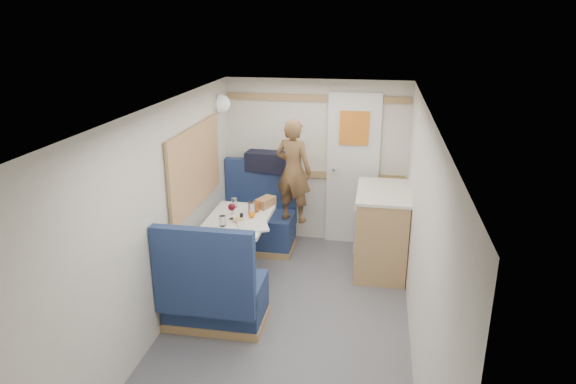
% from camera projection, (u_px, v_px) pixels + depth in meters
% --- Properties ---
extents(floor, '(4.50, 4.50, 0.00)m').
position_uv_depth(floor, '(282.00, 341.00, 4.47)').
color(floor, '#515156').
rests_on(floor, ground).
extents(ceiling, '(4.50, 4.50, 0.00)m').
position_uv_depth(ceiling, '(281.00, 113.00, 3.82)').
color(ceiling, silver).
rests_on(ceiling, wall_back).
extents(wall_back, '(2.20, 0.02, 2.00)m').
position_uv_depth(wall_back, '(316.00, 162.00, 6.24)').
color(wall_back, silver).
rests_on(wall_back, floor).
extents(wall_left, '(0.02, 4.50, 2.00)m').
position_uv_depth(wall_left, '(154.00, 227.00, 4.33)').
color(wall_left, silver).
rests_on(wall_left, floor).
extents(wall_right, '(0.02, 4.50, 2.00)m').
position_uv_depth(wall_right, '(421.00, 247.00, 3.96)').
color(wall_right, silver).
rests_on(wall_right, floor).
extents(oak_trim_low, '(2.15, 0.02, 0.08)m').
position_uv_depth(oak_trim_low, '(315.00, 174.00, 6.27)').
color(oak_trim_low, '#AE7C4E').
rests_on(oak_trim_low, wall_back).
extents(oak_trim_high, '(2.15, 0.02, 0.08)m').
position_uv_depth(oak_trim_high, '(317.00, 98.00, 5.97)').
color(oak_trim_high, '#AE7C4E').
rests_on(oak_trim_high, wall_back).
extents(side_window, '(0.04, 1.30, 0.72)m').
position_uv_depth(side_window, '(195.00, 166.00, 5.17)').
color(side_window, '#A0AC92').
rests_on(side_window, wall_left).
extents(rear_door, '(0.62, 0.12, 1.86)m').
position_uv_depth(rear_door, '(353.00, 167.00, 6.14)').
color(rear_door, white).
rests_on(rear_door, wall_back).
extents(dinette_table, '(0.62, 0.92, 0.72)m').
position_uv_depth(dinette_table, '(238.00, 232.00, 5.33)').
color(dinette_table, white).
rests_on(dinette_table, floor).
extents(bench_far, '(0.90, 0.59, 1.05)m').
position_uv_depth(bench_far, '(258.00, 224.00, 6.22)').
color(bench_far, navy).
rests_on(bench_far, floor).
extents(bench_near, '(0.90, 0.59, 1.05)m').
position_uv_depth(bench_near, '(214.00, 297.00, 4.61)').
color(bench_near, navy).
rests_on(bench_near, floor).
extents(ledge, '(0.90, 0.14, 0.04)m').
position_uv_depth(ledge, '(262.00, 172.00, 6.27)').
color(ledge, '#AE7C4E').
rests_on(ledge, bench_far).
extents(dome_light, '(0.20, 0.20, 0.20)m').
position_uv_depth(dome_light, '(221.00, 103.00, 5.79)').
color(dome_light, white).
rests_on(dome_light, wall_left).
extents(galley_counter, '(0.57, 0.92, 0.92)m').
position_uv_depth(galley_counter, '(381.00, 230.00, 5.63)').
color(galley_counter, '#AE7C4E').
rests_on(galley_counter, floor).
extents(person, '(0.50, 0.40, 1.18)m').
position_uv_depth(person, '(293.00, 171.00, 5.75)').
color(person, brown).
rests_on(person, bench_far).
extents(duffel_bag, '(0.51, 0.29, 0.24)m').
position_uv_depth(duffel_bag, '(267.00, 161.00, 6.21)').
color(duffel_bag, black).
rests_on(duffel_bag, ledge).
extents(tray, '(0.40, 0.45, 0.02)m').
position_uv_depth(tray, '(253.00, 225.00, 5.08)').
color(tray, white).
rests_on(tray, dinette_table).
extents(orange_fruit, '(0.07, 0.07, 0.07)m').
position_uv_depth(orange_fruit, '(252.00, 215.00, 5.22)').
color(orange_fruit, orange).
rests_on(orange_fruit, tray).
extents(cheese_block, '(0.12, 0.10, 0.04)m').
position_uv_depth(cheese_block, '(239.00, 218.00, 5.16)').
color(cheese_block, '#E9DD86').
rests_on(cheese_block, tray).
extents(wine_glass, '(0.08, 0.08, 0.17)m').
position_uv_depth(wine_glass, '(232.00, 208.00, 5.21)').
color(wine_glass, white).
rests_on(wine_glass, dinette_table).
extents(tumbler_left, '(0.07, 0.07, 0.11)m').
position_uv_depth(tumbler_left, '(223.00, 221.00, 5.06)').
color(tumbler_left, white).
rests_on(tumbler_left, dinette_table).
extents(tumbler_mid, '(0.06, 0.06, 0.10)m').
position_uv_depth(tumbler_mid, '(234.00, 203.00, 5.55)').
color(tumbler_mid, white).
rests_on(tumbler_mid, dinette_table).
extents(tumbler_right, '(0.07, 0.07, 0.12)m').
position_uv_depth(tumbler_right, '(252.00, 208.00, 5.38)').
color(tumbler_right, silver).
rests_on(tumbler_right, dinette_table).
extents(beer_glass, '(0.07, 0.07, 0.11)m').
position_uv_depth(beer_glass, '(256.00, 207.00, 5.42)').
color(beer_glass, brown).
rests_on(beer_glass, dinette_table).
extents(pepper_grinder, '(0.04, 0.04, 0.10)m').
position_uv_depth(pepper_grinder, '(242.00, 218.00, 5.15)').
color(pepper_grinder, black).
rests_on(pepper_grinder, dinette_table).
extents(salt_grinder, '(0.04, 0.04, 0.09)m').
position_uv_depth(salt_grinder, '(233.00, 210.00, 5.36)').
color(salt_grinder, silver).
rests_on(salt_grinder, dinette_table).
extents(bread_loaf, '(0.21, 0.27, 0.10)m').
position_uv_depth(bread_loaf, '(265.00, 202.00, 5.57)').
color(bread_loaf, brown).
rests_on(bread_loaf, dinette_table).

